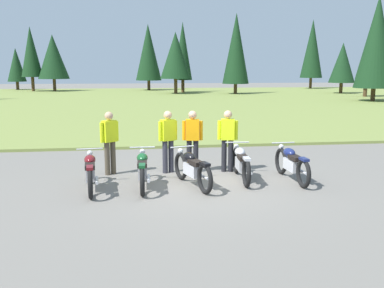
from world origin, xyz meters
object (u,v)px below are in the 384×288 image
rider_with_back_turned (228,137)px  motorcycle_black (192,168)px  motorcycle_silver (241,163)px  rider_near_row_end (168,138)px  motorcycle_british_green (143,169)px  motorcycle_maroon (90,171)px  rider_in_hivis_vest (110,139)px  rider_checking_bike (193,138)px  motorcycle_navy (292,163)px

rider_with_back_turned → motorcycle_black: bearing=-130.4°
motorcycle_silver → rider_near_row_end: bearing=150.4°
motorcycle_british_green → rider_near_row_end: rider_near_row_end is taller
motorcycle_maroon → motorcycle_british_green: 1.20m
motorcycle_british_green → rider_near_row_end: (0.71, 1.41, 0.51)m
rider_near_row_end → rider_with_back_turned: (1.61, -0.09, 0.00)m
rider_near_row_end → rider_in_hivis_vest: bearing=180.0°
rider_in_hivis_vest → rider_checking_bike: size_ratio=1.00×
motorcycle_british_green → rider_in_hivis_vest: bearing=120.4°
motorcycle_navy → rider_in_hivis_vest: 4.73m
motorcycle_black → motorcycle_navy: bearing=4.8°
motorcycle_maroon → motorcycle_british_green: size_ratio=1.00×
motorcycle_british_green → motorcycle_maroon: bearing=-177.9°
motorcycle_navy → rider_near_row_end: size_ratio=1.26×
motorcycle_black → motorcycle_navy: same height
rider_with_back_turned → rider_in_hivis_vest: size_ratio=1.00×
motorcycle_silver → rider_with_back_turned: size_ratio=1.26×
motorcycle_black → rider_near_row_end: bearing=107.7°
rider_checking_bike → motorcycle_black: bearing=-98.0°
rider_near_row_end → motorcycle_navy: bearing=-22.2°
rider_checking_bike → motorcycle_maroon: bearing=-151.2°
rider_with_back_turned → motorcycle_maroon: bearing=-158.9°
motorcycle_british_green → motorcycle_navy: same height
motorcycle_navy → rider_with_back_turned: 1.87m
motorcycle_maroon → rider_with_back_turned: 3.80m
motorcycle_silver → rider_near_row_end: 2.09m
rider_with_back_turned → rider_checking_bike: (-0.95, 0.05, 0.00)m
motorcycle_british_green → motorcycle_navy: (3.71, 0.18, 0.00)m
motorcycle_maroon → motorcycle_black: bearing=0.3°
rider_near_row_end → rider_checking_bike: same height
motorcycle_navy → rider_in_hivis_vest: rider_in_hivis_vest is taller
rider_near_row_end → rider_checking_bike: 0.66m
motorcycle_black → rider_near_row_end: size_ratio=1.22×
motorcycle_maroon → rider_near_row_end: rider_near_row_end is taller
motorcycle_black → rider_checking_bike: size_ratio=1.22×
rider_near_row_end → rider_checking_bike: (0.66, -0.04, 0.00)m
motorcycle_black → motorcycle_silver: (1.30, 0.44, 0.00)m
motorcycle_maroon → rider_checking_bike: rider_checking_bike is taller
motorcycle_british_green → motorcycle_black: (1.17, -0.03, 0.00)m
rider_with_back_turned → rider_in_hivis_vest: 3.14m
motorcycle_maroon → motorcycle_british_green: bearing=2.1°
motorcycle_maroon → rider_in_hivis_vest: rider_in_hivis_vest is taller
motorcycle_silver → motorcycle_navy: 1.26m
rider_near_row_end → rider_with_back_turned: size_ratio=1.00×
motorcycle_navy → rider_checking_bike: bearing=153.1°
motorcycle_british_green → rider_near_row_end: 1.65m
motorcycle_black → rider_in_hivis_vest: size_ratio=1.22×
motorcycle_black → rider_checking_bike: rider_checking_bike is taller
motorcycle_black → motorcycle_british_green: bearing=178.4°
motorcycle_british_green → rider_checking_bike: bearing=45.0°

